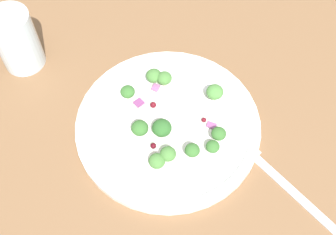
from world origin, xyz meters
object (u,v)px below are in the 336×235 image
at_px(plate, 168,124).
at_px(broccoli_floret_2, 168,154).
at_px(fork, 280,179).
at_px(water_glass, 16,40).
at_px(broccoli_floret_0, 162,128).
at_px(broccoli_floret_1, 157,161).

distance_m(plate, broccoli_floret_2, 0.06).
bearing_deg(plate, broccoli_floret_2, 55.37).
distance_m(fork, water_glass, 0.45).
bearing_deg(broccoli_floret_0, plate, -149.11).
relative_size(broccoli_floret_1, broccoli_floret_2, 1.02).
distance_m(broccoli_floret_0, water_glass, 0.27).
bearing_deg(plate, broccoli_floret_1, 43.01).
distance_m(broccoli_floret_1, broccoli_floret_2, 0.02).
bearing_deg(broccoli_floret_1, fork, 139.78).
bearing_deg(broccoli_floret_2, plate, -124.63).
height_order(broccoli_floret_0, water_glass, water_glass).
height_order(broccoli_floret_1, water_glass, water_glass).
xyz_separation_m(plate, fork, (-0.08, 0.16, -0.01)).
distance_m(plate, broccoli_floret_0, 0.03).
bearing_deg(broccoli_floret_2, broccoli_floret_0, -112.45).
height_order(fork, water_glass, water_glass).
relative_size(broccoli_floret_0, water_glass, 0.28).
height_order(broccoli_floret_2, fork, broccoli_floret_2).
xyz_separation_m(fork, water_glass, (0.20, -0.40, 0.05)).
height_order(broccoli_floret_1, broccoli_floret_2, broccoli_floret_2).
relative_size(broccoli_floret_1, fork, 0.12).
xyz_separation_m(broccoli_floret_1, broccoli_floret_2, (-0.02, 0.00, 0.00)).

